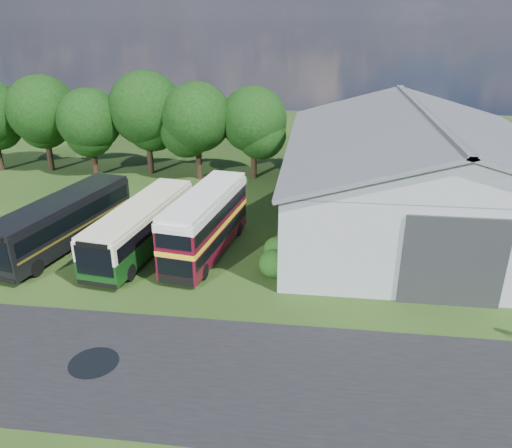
# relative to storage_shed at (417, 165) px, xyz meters

# --- Properties ---
(ground) EXTENTS (120.00, 120.00, 0.00)m
(ground) POSITION_rel_storage_shed_xyz_m (-15.00, -15.98, -4.17)
(ground) COLOR #1B3310
(ground) RESTS_ON ground
(asphalt_road) EXTENTS (60.00, 8.00, 0.02)m
(asphalt_road) POSITION_rel_storage_shed_xyz_m (-12.00, -18.98, -4.17)
(asphalt_road) COLOR black
(asphalt_road) RESTS_ON ground
(puddle) EXTENTS (2.20, 2.20, 0.01)m
(puddle) POSITION_rel_storage_shed_xyz_m (-16.50, -18.98, -4.17)
(puddle) COLOR black
(puddle) RESTS_ON ground
(storage_shed) EXTENTS (18.80, 24.80, 8.15)m
(storage_shed) POSITION_rel_storage_shed_xyz_m (0.00, 0.00, 0.00)
(storage_shed) COLOR gray
(storage_shed) RESTS_ON ground
(tree_left_a) EXTENTS (6.46, 6.46, 9.12)m
(tree_left_a) POSITION_rel_storage_shed_xyz_m (-33.00, 8.52, 1.71)
(tree_left_a) COLOR black
(tree_left_a) RESTS_ON ground
(tree_left_b) EXTENTS (5.78, 5.78, 8.16)m
(tree_left_b) POSITION_rel_storage_shed_xyz_m (-28.00, 7.52, 1.09)
(tree_left_b) COLOR black
(tree_left_b) RESTS_ON ground
(tree_mid) EXTENTS (6.80, 6.80, 9.60)m
(tree_mid) POSITION_rel_storage_shed_xyz_m (-23.00, 8.82, 2.02)
(tree_mid) COLOR black
(tree_mid) RESTS_ON ground
(tree_right_a) EXTENTS (6.26, 6.26, 8.83)m
(tree_right_a) POSITION_rel_storage_shed_xyz_m (-18.00, 7.82, 1.52)
(tree_right_a) COLOR black
(tree_right_a) RESTS_ON ground
(tree_right_b) EXTENTS (5.98, 5.98, 8.45)m
(tree_right_b) POSITION_rel_storage_shed_xyz_m (-13.00, 8.62, 1.27)
(tree_right_b) COLOR black
(tree_right_b) RESTS_ON ground
(shrub_front) EXTENTS (1.70, 1.70, 1.70)m
(shrub_front) POSITION_rel_storage_shed_xyz_m (-9.40, -9.98, -4.17)
(shrub_front) COLOR #194714
(shrub_front) RESTS_ON ground
(shrub_mid) EXTENTS (1.60, 1.60, 1.60)m
(shrub_mid) POSITION_rel_storage_shed_xyz_m (-9.40, -7.98, -4.17)
(shrub_mid) COLOR #194714
(shrub_mid) RESTS_ON ground
(bus_green_single) EXTENTS (4.08, 11.43, 3.08)m
(bus_green_single) POSITION_rel_storage_shed_xyz_m (-18.12, -7.57, -2.52)
(bus_green_single) COLOR black
(bus_green_single) RESTS_ON ground
(bus_maroon_double) EXTENTS (3.85, 9.78, 4.09)m
(bus_maroon_double) POSITION_rel_storage_shed_xyz_m (-13.91, -7.58, -2.12)
(bus_maroon_double) COLOR black
(bus_maroon_double) RESTS_ON ground
(bus_dark_single) EXTENTS (5.06, 11.98, 3.22)m
(bus_dark_single) POSITION_rel_storage_shed_xyz_m (-23.46, -7.54, -2.45)
(bus_dark_single) COLOR black
(bus_dark_single) RESTS_ON ground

